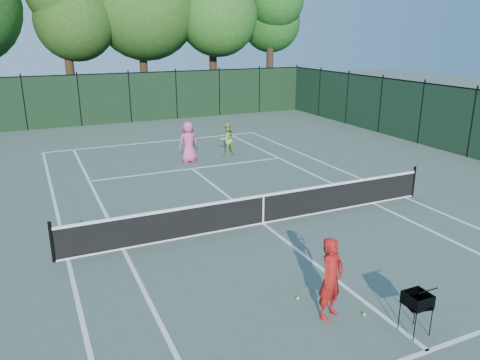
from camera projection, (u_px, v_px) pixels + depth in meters
name	position (u px, v px, depth m)	size (l,w,h in m)	color
ground	(263.00, 223.00, 13.85)	(90.00, 90.00, 0.00)	#4C5C50
sideline_doubles_left	(68.00, 259.00, 11.67)	(0.10, 23.77, 0.01)	white
sideline_doubles_right	(405.00, 197.00, 16.04)	(0.10, 23.77, 0.01)	white
sideline_singles_left	(123.00, 249.00, 12.21)	(0.10, 23.77, 0.01)	white
sideline_singles_right	(373.00, 203.00, 15.49)	(0.10, 23.77, 0.01)	white
baseline_far	(157.00, 142.00, 24.15)	(10.97, 0.10, 0.01)	white
service_line_near	(428.00, 351.00, 8.31)	(8.23, 0.10, 0.01)	white
service_line_far	(192.00, 169.00, 19.40)	(8.23, 0.10, 0.01)	white
center_service_line	(263.00, 223.00, 13.85)	(0.10, 12.80, 0.01)	white
tennis_net	(263.00, 208.00, 13.71)	(11.69, 0.09, 1.06)	black
fence_far	(130.00, 98.00, 28.99)	(24.00, 0.05, 3.00)	black
tree_5	(271.00, 0.00, 35.44)	(5.80, 5.80, 12.23)	black
coach	(331.00, 278.00, 9.09)	(0.80, 0.84, 1.68)	#A31412
player_pink	(189.00, 142.00, 20.15)	(0.93, 0.66, 1.78)	#DB4D84
player_green	(227.00, 139.00, 21.25)	(0.82, 0.68, 1.51)	#86AD56
ball_hopper	(417.00, 300.00, 8.61)	(0.52, 0.52, 0.84)	black
loose_ball_near_cart	(364.00, 315.00, 9.32)	(0.07, 0.07, 0.07)	#C9D82C
loose_ball_midcourt	(298.00, 298.00, 9.89)	(0.07, 0.07, 0.07)	yellow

